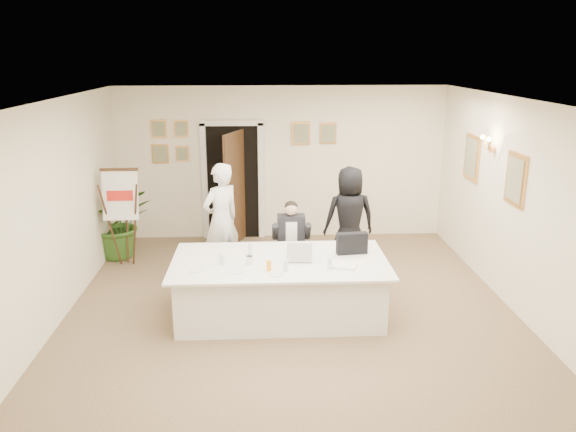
% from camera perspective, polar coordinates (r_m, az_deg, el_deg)
% --- Properties ---
extents(floor, '(7.00, 7.00, 0.00)m').
position_cam_1_polar(floor, '(7.49, 0.40, -10.39)').
color(floor, brown).
rests_on(floor, ground).
extents(ceiling, '(6.00, 7.00, 0.02)m').
position_cam_1_polar(ceiling, '(6.71, 0.45, 11.50)').
color(ceiling, white).
rests_on(ceiling, wall_back).
extents(wall_back, '(6.00, 0.10, 2.80)m').
position_cam_1_polar(wall_back, '(10.37, -0.66, 5.38)').
color(wall_back, white).
rests_on(wall_back, floor).
extents(wall_front, '(6.00, 0.10, 2.80)m').
position_cam_1_polar(wall_front, '(3.75, 3.52, -15.20)').
color(wall_front, white).
rests_on(wall_front, floor).
extents(wall_left, '(0.10, 7.00, 2.80)m').
position_cam_1_polar(wall_left, '(7.44, -23.32, -0.36)').
color(wall_left, white).
rests_on(wall_left, floor).
extents(wall_right, '(0.10, 7.00, 2.80)m').
position_cam_1_polar(wall_right, '(7.74, 23.20, 0.26)').
color(wall_right, white).
rests_on(wall_right, floor).
extents(doorway, '(1.14, 0.86, 2.20)m').
position_cam_1_polar(doorway, '(10.28, -5.54, 3.17)').
color(doorway, black).
rests_on(doorway, floor).
extents(pictures_back_wall, '(3.40, 0.06, 0.80)m').
position_cam_1_polar(pictures_back_wall, '(10.27, -5.16, 7.75)').
color(pictures_back_wall, '#D49448').
rests_on(pictures_back_wall, wall_back).
extents(pictures_right_wall, '(0.06, 2.20, 0.80)m').
position_cam_1_polar(pictures_right_wall, '(8.71, 19.93, 4.65)').
color(pictures_right_wall, '#D49448').
rests_on(pictures_right_wall, wall_right).
extents(wall_sconce, '(0.20, 0.30, 0.24)m').
position_cam_1_polar(wall_sconce, '(8.63, 19.72, 6.93)').
color(wall_sconce, '#DC9446').
rests_on(wall_sconce, wall_right).
extents(conference_table, '(2.79, 1.48, 0.78)m').
position_cam_1_polar(conference_table, '(7.43, -0.85, -7.25)').
color(conference_table, white).
rests_on(conference_table, floor).
extents(seated_man, '(0.56, 0.60, 1.29)m').
position_cam_1_polar(seated_man, '(8.33, 0.33, -2.74)').
color(seated_man, black).
rests_on(seated_man, floor).
extents(flip_chart, '(0.56, 0.36, 1.59)m').
position_cam_1_polar(flip_chart, '(9.40, -16.35, -0.59)').
color(flip_chart, black).
rests_on(flip_chart, floor).
extents(standing_man, '(0.77, 0.75, 1.78)m').
position_cam_1_polar(standing_man, '(8.66, -6.80, -0.42)').
color(standing_man, white).
rests_on(standing_man, floor).
extents(standing_woman, '(0.85, 0.59, 1.65)m').
position_cam_1_polar(standing_woman, '(9.01, 6.25, -0.16)').
color(standing_woman, black).
rests_on(standing_woman, floor).
extents(potted_palm, '(1.33, 1.24, 1.21)m').
position_cam_1_polar(potted_palm, '(9.89, -16.86, -0.62)').
color(potted_palm, '#2F581D').
rests_on(potted_palm, floor).
extents(laptop, '(0.35, 0.38, 0.28)m').
position_cam_1_polar(laptop, '(7.26, 1.12, -3.41)').
color(laptop, '#B7BABC').
rests_on(laptop, conference_table).
extents(laptop_bag, '(0.42, 0.16, 0.29)m').
position_cam_1_polar(laptop_bag, '(7.52, 6.51, -2.78)').
color(laptop_bag, black).
rests_on(laptop_bag, conference_table).
extents(paper_stack, '(0.39, 0.33, 0.03)m').
position_cam_1_polar(paper_stack, '(7.09, 5.59, -5.03)').
color(paper_stack, white).
rests_on(paper_stack, conference_table).
extents(plate_left, '(0.20, 0.20, 0.01)m').
position_cam_1_polar(plate_left, '(7.04, -9.23, -5.43)').
color(plate_left, white).
rests_on(plate_left, conference_table).
extents(plate_mid, '(0.25, 0.25, 0.01)m').
position_cam_1_polar(plate_mid, '(6.94, -5.41, -5.58)').
color(plate_mid, white).
rests_on(plate_mid, conference_table).
extents(plate_near, '(0.22, 0.22, 0.01)m').
position_cam_1_polar(plate_near, '(6.83, -1.21, -5.87)').
color(plate_near, white).
rests_on(plate_near, conference_table).
extents(glass_a, '(0.07, 0.07, 0.14)m').
position_cam_1_polar(glass_a, '(7.17, -6.69, -4.38)').
color(glass_a, silver).
rests_on(glass_a, conference_table).
extents(glass_b, '(0.07, 0.07, 0.14)m').
position_cam_1_polar(glass_b, '(6.91, -0.24, -5.06)').
color(glass_b, silver).
rests_on(glass_b, conference_table).
extents(glass_c, '(0.07, 0.07, 0.14)m').
position_cam_1_polar(glass_c, '(6.98, 4.28, -4.87)').
color(glass_c, silver).
rests_on(glass_c, conference_table).
extents(glass_d, '(0.07, 0.07, 0.14)m').
position_cam_1_polar(glass_d, '(7.50, -3.83, -3.36)').
color(glass_d, silver).
rests_on(glass_d, conference_table).
extents(oj_glass, '(0.07, 0.07, 0.13)m').
position_cam_1_polar(oj_glass, '(6.92, -1.96, -5.09)').
color(oj_glass, orange).
rests_on(oj_glass, conference_table).
extents(steel_jug, '(0.10, 0.10, 0.11)m').
position_cam_1_polar(steel_jug, '(7.15, -3.92, -4.49)').
color(steel_jug, silver).
rests_on(steel_jug, conference_table).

